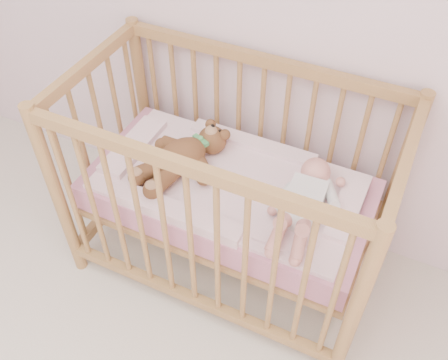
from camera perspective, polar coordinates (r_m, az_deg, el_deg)
The scene contains 5 objects.
crib at distance 2.18m, azimuth 0.56°, elevation -1.36°, with size 1.36×0.76×1.00m, color #A57846, non-canonical shape.
mattress at distance 2.19m, azimuth 0.56°, elevation -1.62°, with size 1.22×0.62×0.13m, color pink.
blanket at distance 2.14m, azimuth 0.57°, elevation -0.26°, with size 1.10×0.58×0.06m, color #F5A9B6, non-canonical shape.
baby at distance 1.99m, azimuth 9.19°, elevation -2.12°, with size 0.27×0.56×0.13m, color white, non-canonical shape.
teddy_bear at distance 2.14m, azimuth -4.87°, elevation 2.75°, with size 0.36×0.51×0.14m, color brown, non-canonical shape.
Camera 1 is at (0.83, 0.25, 2.09)m, focal length 40.00 mm.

